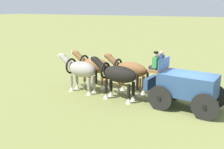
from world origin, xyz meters
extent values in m
plane|color=olive|center=(0.00, 0.00, 0.00)|extent=(220.00, 220.00, 0.00)
cube|color=#2D4C7A|center=(0.00, 0.00, 1.28)|extent=(2.97, 2.03, 1.10)
cube|color=brown|center=(1.59, -0.29, 1.87)|extent=(0.80, 1.49, 0.12)
cube|color=#2D4C7A|center=(1.98, -0.36, 1.08)|extent=(0.46, 1.28, 0.60)
cube|color=#2D4C7A|center=(1.30, -0.23, 2.21)|extent=(0.31, 1.40, 0.55)
cube|color=black|center=(0.00, 0.00, 0.63)|extent=(2.99, 0.69, 0.16)
cylinder|color=black|center=(1.23, 0.68, 0.63)|extent=(1.26, 0.30, 1.27)
cylinder|color=black|center=(1.23, 0.68, 0.63)|extent=(0.23, 0.21, 0.20)
cylinder|color=black|center=(0.92, -1.06, 0.63)|extent=(1.26, 0.30, 1.27)
cylinder|color=black|center=(0.92, -1.06, 0.63)|extent=(0.23, 0.21, 0.20)
cylinder|color=black|center=(-0.92, 1.06, 0.63)|extent=(1.26, 0.30, 1.27)
cylinder|color=black|center=(-0.92, 1.06, 0.63)|extent=(0.23, 0.21, 0.20)
cylinder|color=black|center=(-1.23, -0.68, 0.63)|extent=(1.26, 0.30, 1.27)
cylinder|color=black|center=(-1.23, -0.68, 0.63)|extent=(0.23, 0.21, 0.20)
cylinder|color=brown|center=(2.62, -0.47, 0.68)|extent=(2.58, 0.56, 0.10)
cube|color=#2D2D33|center=(1.77, 0.03, 2.01)|extent=(0.45, 0.39, 0.16)
cube|color=#338C4C|center=(1.65, 0.05, 2.29)|extent=(0.30, 0.40, 0.55)
sphere|color=tan|center=(1.65, 0.05, 2.67)|extent=(0.22, 0.22, 0.22)
cylinder|color=black|center=(1.65, 0.05, 2.80)|extent=(0.24, 0.24, 0.08)
cube|color=slate|center=(1.65, -0.65, 2.01)|extent=(0.45, 0.39, 0.16)
cube|color=#334C99|center=(1.53, -0.63, 2.29)|extent=(0.30, 0.40, 0.55)
sphere|color=tan|center=(1.53, -0.63, 2.67)|extent=(0.22, 0.22, 0.22)
ellipsoid|color=black|center=(3.63, 0.01, 1.46)|extent=(2.20, 1.26, 0.91)
cylinder|color=black|center=(4.38, 0.12, 0.70)|extent=(0.18, 0.18, 0.75)
cone|color=silver|center=(4.38, 0.12, 0.16)|extent=(0.30, 0.30, 0.32)
cylinder|color=black|center=(4.30, -0.37, 0.70)|extent=(0.18, 0.18, 0.75)
cone|color=silver|center=(4.30, -0.37, 0.16)|extent=(0.30, 0.30, 0.32)
cylinder|color=black|center=(2.96, 0.38, 0.70)|extent=(0.18, 0.18, 0.75)
cone|color=silver|center=(2.96, 0.38, 0.16)|extent=(0.30, 0.30, 0.32)
cylinder|color=black|center=(2.87, -0.11, 0.70)|extent=(0.18, 0.18, 0.75)
cone|color=silver|center=(2.87, -0.11, 0.16)|extent=(0.30, 0.30, 0.32)
cylinder|color=black|center=(4.91, -0.23, 1.85)|extent=(0.99, 0.52, 0.81)
ellipsoid|color=black|center=(5.27, -0.29, 2.11)|extent=(0.64, 0.36, 0.32)
cube|color=silver|center=(5.55, -0.34, 2.11)|extent=(0.08, 0.11, 0.24)
torus|color=black|center=(4.54, -0.16, 1.56)|extent=(0.28, 0.94, 0.94)
cylinder|color=black|center=(2.55, 0.20, 1.16)|extent=(0.14, 0.14, 0.80)
ellipsoid|color=brown|center=(3.39, -1.27, 1.46)|extent=(2.13, 1.21, 0.87)
cylinder|color=brown|center=(4.13, -1.16, 0.71)|extent=(0.18, 0.18, 0.76)
cone|color=silver|center=(4.13, -1.16, 0.16)|extent=(0.30, 0.30, 0.33)
cylinder|color=brown|center=(4.04, -1.63, 0.71)|extent=(0.18, 0.18, 0.76)
cone|color=silver|center=(4.04, -1.63, 0.16)|extent=(0.30, 0.30, 0.33)
cylinder|color=brown|center=(2.75, -0.92, 0.71)|extent=(0.18, 0.18, 0.76)
cone|color=silver|center=(2.75, -0.92, 0.16)|extent=(0.30, 0.30, 0.33)
cylinder|color=brown|center=(2.66, -1.38, 0.71)|extent=(0.18, 0.18, 0.76)
cone|color=silver|center=(2.66, -1.38, 0.16)|extent=(0.30, 0.30, 0.33)
cylinder|color=brown|center=(4.64, -1.50, 1.85)|extent=(0.99, 0.52, 0.81)
ellipsoid|color=brown|center=(5.01, -1.57, 2.11)|extent=(0.64, 0.36, 0.32)
cube|color=silver|center=(5.28, -1.62, 2.11)|extent=(0.08, 0.11, 0.24)
torus|color=black|center=(4.28, -1.43, 1.56)|extent=(0.28, 0.91, 0.90)
cylinder|color=black|center=(2.36, -1.09, 1.16)|extent=(0.14, 0.14, 0.80)
ellipsoid|color=#9E998E|center=(6.18, -0.46, 1.39)|extent=(2.05, 1.26, 0.94)
cylinder|color=#9E998E|center=(6.89, -0.32, 0.64)|extent=(0.18, 0.18, 0.69)
cone|color=silver|center=(6.89, -0.32, 0.15)|extent=(0.30, 0.30, 0.30)
cylinder|color=#9E998E|center=(6.80, -0.83, 0.64)|extent=(0.18, 0.18, 0.69)
cone|color=silver|center=(6.80, -0.83, 0.15)|extent=(0.30, 0.30, 0.30)
cylinder|color=#9E998E|center=(5.57, -0.08, 0.64)|extent=(0.18, 0.18, 0.69)
cone|color=silver|center=(5.57, -0.08, 0.15)|extent=(0.30, 0.30, 0.30)
cylinder|color=#9E998E|center=(5.48, -0.59, 0.64)|extent=(0.18, 0.18, 0.69)
cone|color=silver|center=(5.48, -0.59, 0.15)|extent=(0.30, 0.30, 0.30)
cylinder|color=#9E998E|center=(7.40, -0.68, 1.79)|extent=(0.99, 0.52, 0.81)
ellipsoid|color=#9E998E|center=(7.76, -0.74, 2.05)|extent=(0.64, 0.36, 0.32)
cube|color=silver|center=(8.03, -0.79, 2.05)|extent=(0.08, 0.11, 0.24)
torus|color=black|center=(7.03, -0.61, 1.49)|extent=(0.29, 0.97, 0.96)
cylinder|color=black|center=(5.19, -0.28, 1.09)|extent=(0.14, 0.14, 0.80)
ellipsoid|color=brown|center=(5.95, -1.74, 1.39)|extent=(2.11, 1.28, 0.94)
cylinder|color=brown|center=(6.68, -1.60, 0.64)|extent=(0.18, 0.18, 0.69)
cone|color=silver|center=(6.68, -1.60, 0.15)|extent=(0.30, 0.30, 0.30)
cylinder|color=brown|center=(6.59, -2.12, 0.64)|extent=(0.18, 0.18, 0.69)
cone|color=silver|center=(6.59, -2.12, 0.15)|extent=(0.30, 0.30, 0.30)
cylinder|color=brown|center=(5.32, -1.36, 0.64)|extent=(0.18, 0.18, 0.69)
cone|color=silver|center=(5.32, -1.36, 0.15)|extent=(0.30, 0.30, 0.30)
cylinder|color=brown|center=(5.23, -1.87, 0.64)|extent=(0.18, 0.18, 0.69)
cone|color=silver|center=(5.23, -1.87, 0.15)|extent=(0.30, 0.30, 0.30)
cylinder|color=brown|center=(7.19, -1.96, 1.79)|extent=(0.99, 0.52, 0.81)
ellipsoid|color=brown|center=(7.55, -2.03, 2.04)|extent=(0.64, 0.36, 0.32)
cube|color=silver|center=(7.83, -2.08, 2.04)|extent=(0.08, 0.11, 0.24)
torus|color=black|center=(6.83, -1.90, 1.49)|extent=(0.29, 0.98, 0.97)
cylinder|color=black|center=(4.93, -1.55, 1.09)|extent=(0.14, 0.14, 0.80)
camera|label=1|loc=(-1.45, 13.15, 5.13)|focal=43.04mm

